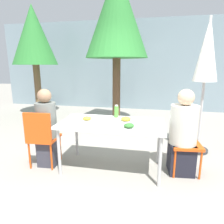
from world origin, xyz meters
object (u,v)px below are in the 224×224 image
(person_right, at_px, (183,135))
(tree_behind_left, at_px, (117,14))
(tree_behind_right, at_px, (34,36))
(salad_bowl, at_px, (74,117))
(bottle, at_px, (116,111))
(drinking_cup, at_px, (134,121))
(chair_left, at_px, (42,135))
(chair_right, at_px, (185,137))
(closed_umbrella, at_px, (207,55))
(person_left, at_px, (47,130))

(person_right, xyz_separation_m, tree_behind_left, (-1.36, 2.23, 2.11))
(tree_behind_right, bearing_deg, salad_bowl, -50.28)
(salad_bowl, distance_m, tree_behind_left, 2.98)
(salad_bowl, height_order, tree_behind_right, tree_behind_right)
(bottle, bearing_deg, drinking_cup, -48.04)
(salad_bowl, relative_size, tree_behind_right, 0.05)
(chair_left, bearing_deg, tree_behind_right, 117.94)
(chair_right, relative_size, bottle, 4.38)
(salad_bowl, bearing_deg, chair_right, 3.62)
(closed_umbrella, bearing_deg, salad_bowl, -157.25)
(chair_left, relative_size, person_left, 0.73)
(person_left, height_order, chair_right, person_left)
(bottle, bearing_deg, tree_behind_right, 138.57)
(person_left, distance_m, salad_bowl, 0.45)
(chair_left, xyz_separation_m, tree_behind_right, (-1.90, 3.03, 1.83))
(person_left, bearing_deg, tree_behind_right, 119.27)
(chair_right, height_order, closed_umbrella, closed_umbrella)
(chair_right, height_order, bottle, bottle)
(salad_bowl, height_order, tree_behind_left, tree_behind_left)
(tree_behind_left, bearing_deg, tree_behind_right, 167.92)
(chair_left, bearing_deg, tree_behind_left, 70.89)
(bottle, height_order, salad_bowl, bottle)
(closed_umbrella, xyz_separation_m, tree_behind_right, (-4.31, 1.97, 0.66))
(drinking_cup, bearing_deg, chair_left, -176.28)
(drinking_cup, relative_size, tree_behind_right, 0.03)
(bottle, relative_size, salad_bowl, 1.21)
(chair_left, xyz_separation_m, closed_umbrella, (2.42, 1.06, 1.17))
(tree_behind_left, bearing_deg, drinking_cup, -73.90)
(tree_behind_right, bearing_deg, person_right, -35.34)
(salad_bowl, bearing_deg, person_right, 0.69)
(person_right, height_order, salad_bowl, person_right)
(person_right, height_order, tree_behind_left, tree_behind_left)
(chair_right, relative_size, salad_bowl, 5.30)
(chair_left, xyz_separation_m, person_left, (0.04, 0.08, 0.06))
(drinking_cup, bearing_deg, bottle, 131.96)
(person_left, height_order, person_right, person_right)
(drinking_cup, height_order, tree_behind_right, tree_behind_right)
(bottle, relative_size, tree_behind_right, 0.06)
(chair_right, height_order, drinking_cup, chair_right)
(chair_right, bearing_deg, bottle, -11.04)
(closed_umbrella, bearing_deg, chair_right, -115.57)
(chair_right, relative_size, tree_behind_right, 0.27)
(person_right, distance_m, tree_behind_left, 3.36)
(closed_umbrella, distance_m, salad_bowl, 2.35)
(chair_left, xyz_separation_m, salad_bowl, (0.43, 0.23, 0.24))
(closed_umbrella, bearing_deg, tree_behind_left, 140.96)
(bottle, height_order, tree_behind_left, tree_behind_left)
(person_left, relative_size, closed_umbrella, 0.52)
(chair_right, xyz_separation_m, closed_umbrella, (0.35, 0.73, 1.17))
(closed_umbrella, xyz_separation_m, drinking_cup, (-1.06, -0.98, -0.90))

